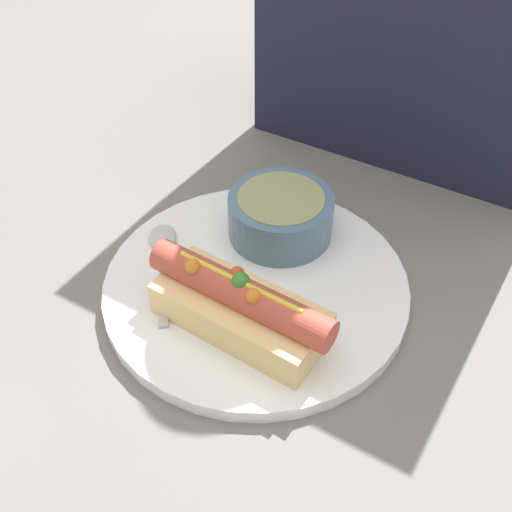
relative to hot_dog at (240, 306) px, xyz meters
The scene contains 5 objects.
ground_plane 0.07m from the hot_dog, 107.02° to the left, with size 4.00×4.00×0.00m, color slate.
dinner_plate 0.07m from the hot_dog, 107.02° to the left, with size 0.30×0.30×0.01m.
hot_dog is the anchor object (origin of this frame).
soup_bowl 0.13m from the hot_dog, 103.65° to the left, with size 0.11×0.11×0.05m.
spoon 0.13m from the hot_dog, 159.79° to the left, with size 0.10×0.12×0.01m.
Camera 1 is at (0.21, -0.35, 0.43)m, focal length 42.00 mm.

